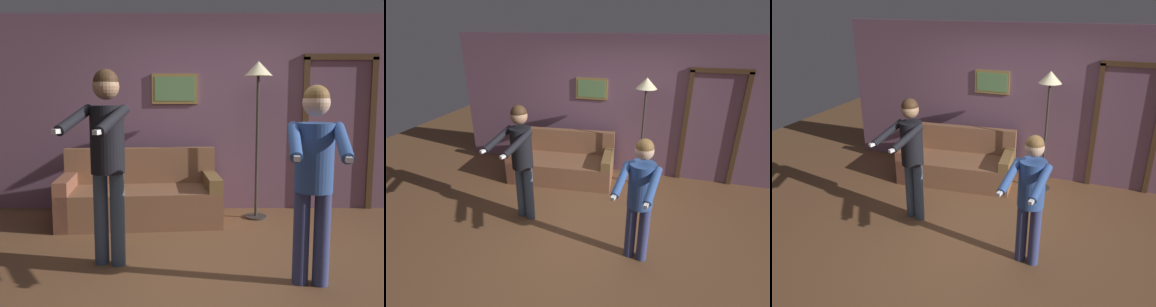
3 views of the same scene
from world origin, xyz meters
The scene contains 6 objects.
ground_plane centered at (0.00, 0.00, 0.00)m, with size 12.00×12.00×0.00m, color brown.
back_wall_assembly centered at (0.02, 2.09, 1.30)m, with size 6.40×0.10×2.60m.
couch centered at (-0.87, 1.44, 0.28)m, with size 1.97×1.03×0.87m.
torchiere_lamp centered at (0.57, 1.59, 1.64)m, with size 0.35×0.35×1.95m.
person_standing_left centered at (-0.99, 0.05, 1.07)m, with size 0.54×0.76×1.76m.
person_standing_right centered at (0.72, -0.37, 0.96)m, with size 0.50×0.69×1.61m.
Camera 1 is at (-0.24, -3.67, 1.51)m, focal length 40.00 mm.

